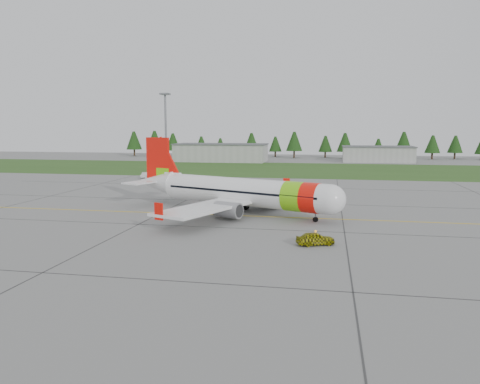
# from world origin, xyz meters

# --- Properties ---
(ground) EXTENTS (320.00, 320.00, 0.00)m
(ground) POSITION_xyz_m (0.00, 0.00, 0.00)
(ground) COLOR gray
(ground) RESTS_ON ground
(aircraft) EXTENTS (32.80, 31.15, 10.42)m
(aircraft) POSITION_xyz_m (-4.23, 10.03, 3.01)
(aircraft) COLOR white
(aircraft) RESTS_ON ground
(follow_me_car) EXTENTS (1.83, 1.96, 3.92)m
(follow_me_car) POSITION_xyz_m (6.88, -6.42, 1.96)
(follow_me_car) COLOR yellow
(follow_me_car) RESTS_ON ground
(service_van) EXTENTS (1.64, 1.57, 4.13)m
(service_van) POSITION_xyz_m (-34.99, 51.17, 2.07)
(service_van) COLOR silver
(service_van) RESTS_ON ground
(grass_strip) EXTENTS (320.00, 50.00, 0.03)m
(grass_strip) POSITION_xyz_m (0.00, 82.00, 0.01)
(grass_strip) COLOR #30561E
(grass_strip) RESTS_ON ground
(taxi_guideline) EXTENTS (120.00, 0.25, 0.02)m
(taxi_guideline) POSITION_xyz_m (0.00, 8.00, 0.01)
(taxi_guideline) COLOR gold
(taxi_guideline) RESTS_ON ground
(hangar_west) EXTENTS (32.00, 14.00, 6.00)m
(hangar_west) POSITION_xyz_m (-30.00, 110.00, 3.00)
(hangar_west) COLOR #A8A8A3
(hangar_west) RESTS_ON ground
(hangar_east) EXTENTS (24.00, 12.00, 5.20)m
(hangar_east) POSITION_xyz_m (25.00, 118.00, 2.60)
(hangar_east) COLOR #A8A8A3
(hangar_east) RESTS_ON ground
(floodlight_mast) EXTENTS (0.50, 0.50, 20.00)m
(floodlight_mast) POSITION_xyz_m (-32.00, 58.00, 10.00)
(floodlight_mast) COLOR slate
(floodlight_mast) RESTS_ON ground
(treeline) EXTENTS (160.00, 8.00, 10.00)m
(treeline) POSITION_xyz_m (0.00, 138.00, 5.00)
(treeline) COLOR #1C3F14
(treeline) RESTS_ON ground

